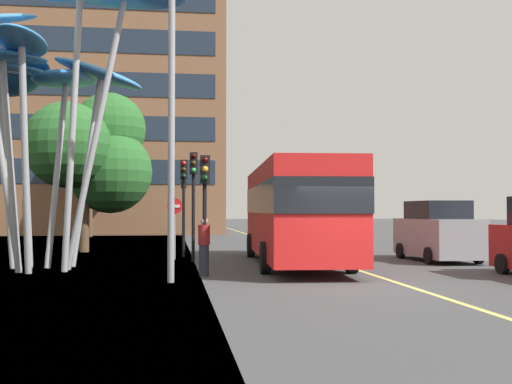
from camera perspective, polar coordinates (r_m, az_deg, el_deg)
ground at (r=16.03m, az=6.02°, el=-8.57°), size 120.00×240.00×0.10m
red_bus at (r=22.12m, az=3.47°, el=-1.42°), size 3.32×11.74×3.60m
leaf_sculpture at (r=21.89m, az=-17.89°, el=11.00°), size 8.18×7.70×9.17m
traffic_light_kerb_near at (r=18.16m, az=-4.62°, el=0.31°), size 0.28×0.42×3.45m
traffic_light_kerb_far at (r=23.23m, az=-5.64°, el=0.82°), size 0.28×0.42×3.99m
traffic_light_island_mid at (r=25.77m, az=-6.50°, el=0.46°), size 0.28×0.42×3.92m
traffic_light_opposite at (r=34.22m, az=-6.51°, el=-0.13°), size 0.28×0.42×3.85m
car_parked_mid at (r=24.58m, az=15.96°, el=-3.51°), size 2.01×4.49×2.23m
street_lamp at (r=17.15m, az=-6.50°, el=10.82°), size 1.63×0.44×8.95m
tree_pavement_near at (r=29.95m, az=-14.25°, el=3.59°), size 5.55×5.56×7.44m
tree_pavement_far at (r=47.04m, az=-14.41°, el=2.76°), size 5.05×4.28×8.09m
pedestrian at (r=18.34m, az=-4.69°, el=-4.89°), size 0.34×0.34×1.69m
no_entry_sign at (r=24.46m, az=-7.32°, el=-2.38°), size 0.60×0.12×2.34m
backdrop_building at (r=57.58m, az=-17.45°, el=6.41°), size 27.95×15.71×19.76m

